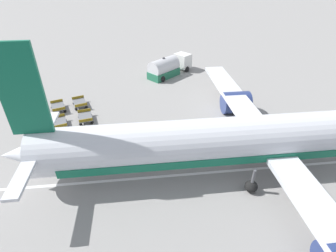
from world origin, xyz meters
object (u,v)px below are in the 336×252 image
at_px(baggage_dolly_row_mid_a_col_c, 64,142).
at_px(baggage_dolly_row_mid_b_col_a, 80,103).
at_px(fuel_tanker_primary, 168,67).
at_px(baggage_dolly_row_near_col_c, 35,149).
at_px(baggage_dolly_row_mid_a_col_a, 58,107).
at_px(airplane, 285,138).
at_px(baggage_dolly_row_mid_b_col_b, 85,117).
at_px(baggage_dolly_row_near_col_a, 36,110).
at_px(baggage_dolly_row_mid_b_col_c, 90,136).
at_px(baggage_dolly_row_mid_a_col_b, 60,123).
at_px(baggage_dolly_row_near_col_b, 35,128).

distance_m(baggage_dolly_row_mid_a_col_c, baggage_dolly_row_mid_b_col_a, 8.44).
height_order(fuel_tanker_primary, baggage_dolly_row_mid_b_col_a, fuel_tanker_primary).
relative_size(baggage_dolly_row_near_col_c, baggage_dolly_row_mid_a_col_a, 1.00).
distance_m(baggage_dolly_row_near_col_c, baggage_dolly_row_mid_b_col_a, 9.60).
height_order(airplane, baggage_dolly_row_mid_b_col_b, airplane).
bearing_deg(baggage_dolly_row_mid_a_col_a, baggage_dolly_row_mid_b_col_a, 100.24).
xyz_separation_m(fuel_tanker_primary, baggage_dolly_row_mid_a_col_a, (8.04, -16.04, -0.88)).
bearing_deg(baggage_dolly_row_mid_a_col_a, baggage_dolly_row_near_col_a, -85.45).
bearing_deg(baggage_dolly_row_mid_b_col_c, baggage_dolly_row_mid_b_col_a, -170.75).
bearing_deg(baggage_dolly_row_mid_a_col_b, fuel_tanker_primary, 127.69).
distance_m(baggage_dolly_row_near_col_a, baggage_dolly_row_mid_b_col_b, 6.68).
relative_size(baggage_dolly_row_mid_b_col_b, baggage_dolly_row_mid_b_col_c, 1.00).
xyz_separation_m(airplane, baggage_dolly_row_mid_a_col_a, (-15.62, -20.47, -2.57)).
xyz_separation_m(baggage_dolly_row_mid_a_col_b, baggage_dolly_row_mid_a_col_c, (3.93, 0.75, 0.00)).
bearing_deg(baggage_dolly_row_near_col_b, baggage_dolly_row_mid_b_col_c, 61.37).
bearing_deg(baggage_dolly_row_mid_b_col_c, airplane, 63.90).
bearing_deg(airplane, baggage_dolly_row_mid_b_col_b, -125.48).
bearing_deg(fuel_tanker_primary, baggage_dolly_row_mid_b_col_c, -38.09).
height_order(baggage_dolly_row_near_col_a, baggage_dolly_row_near_col_c, same).
xyz_separation_m(baggage_dolly_row_mid_a_col_a, baggage_dolly_row_mid_b_col_b, (3.39, 3.31, 0.00)).
distance_m(fuel_tanker_primary, baggage_dolly_row_near_col_a, 20.36).
bearing_deg(baggage_dolly_row_mid_b_col_b, baggage_dolly_row_mid_a_col_c, -24.54).
height_order(airplane, baggage_dolly_row_near_col_b, airplane).
xyz_separation_m(baggage_dolly_row_near_col_c, baggage_dolly_row_mid_b_col_c, (-0.84, 5.17, 0.00)).
bearing_deg(baggage_dolly_row_mid_a_col_a, fuel_tanker_primary, 116.63).
distance_m(baggage_dolly_row_mid_b_col_a, baggage_dolly_row_mid_b_col_b, 3.93).
xyz_separation_m(baggage_dolly_row_mid_a_col_c, baggage_dolly_row_mid_b_col_a, (-8.34, 1.31, 0.00)).
bearing_deg(baggage_dolly_row_mid_b_col_c, fuel_tanker_primary, 141.91).
distance_m(airplane, baggage_dolly_row_mid_a_col_b, 23.26).
bearing_deg(baggage_dolly_row_mid_a_col_c, airplane, 68.04).
relative_size(baggage_dolly_row_near_col_c, baggage_dolly_row_mid_b_col_b, 1.01).
xyz_separation_m(baggage_dolly_row_near_col_b, baggage_dolly_row_mid_b_col_c, (3.20, 5.86, 0.00)).
height_order(baggage_dolly_row_near_col_a, baggage_dolly_row_near_col_b, same).
distance_m(baggage_dolly_row_near_col_a, baggage_dolly_row_mid_b_col_a, 5.17).
bearing_deg(baggage_dolly_row_mid_a_col_a, baggage_dolly_row_mid_b_col_c, 27.31).
bearing_deg(baggage_dolly_row_mid_a_col_a, airplane, 52.65).
bearing_deg(baggage_dolly_row_near_col_a, baggage_dolly_row_mid_a_col_b, 39.44).
bearing_deg(baggage_dolly_row_near_col_c, fuel_tanker_primary, 133.35).
height_order(baggage_dolly_row_mid_a_col_a, baggage_dolly_row_mid_a_col_c, same).
distance_m(baggage_dolly_row_near_col_b, baggage_dolly_row_near_col_c, 4.10).
xyz_separation_m(baggage_dolly_row_near_col_c, baggage_dolly_row_mid_a_col_a, (-8.33, 1.30, 0.00)).
relative_size(baggage_dolly_row_near_col_a, baggage_dolly_row_mid_b_col_b, 1.01).
bearing_deg(baggage_dolly_row_mid_a_col_b, baggage_dolly_row_mid_b_col_b, 101.23).
relative_size(baggage_dolly_row_near_col_c, baggage_dolly_row_mid_a_col_b, 1.00).
height_order(fuel_tanker_primary, baggage_dolly_row_near_col_b, fuel_tanker_primary).
bearing_deg(airplane, baggage_dolly_row_mid_b_col_a, -131.95).
distance_m(baggage_dolly_row_mid_a_col_b, baggage_dolly_row_mid_b_col_a, 4.86).
bearing_deg(baggage_dolly_row_near_col_c, baggage_dolly_row_mid_b_col_c, 99.24).
xyz_separation_m(fuel_tanker_primary, baggage_dolly_row_near_col_b, (12.33, -18.04, -0.88)).
bearing_deg(baggage_dolly_row_mid_b_col_b, airplane, 54.52).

